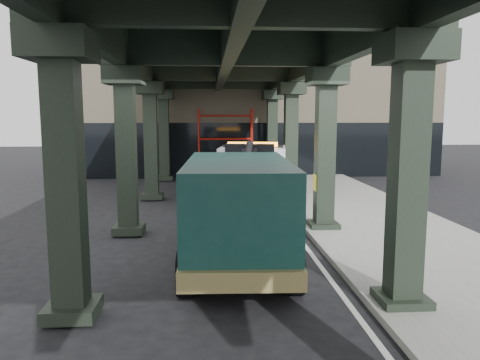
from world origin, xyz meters
name	(u,v)px	position (x,y,z in m)	size (l,w,h in m)	color
ground	(245,251)	(0.00, 0.00, 0.00)	(90.00, 90.00, 0.00)	black
sidewalk	(382,228)	(4.50, 2.00, 0.07)	(5.00, 40.00, 0.15)	gray
lane_stripe	(295,232)	(1.70, 2.00, 0.01)	(0.12, 38.00, 0.01)	silver
viaduct	(227,52)	(-0.40, 2.00, 5.46)	(7.40, 32.00, 6.40)	black
building	(252,110)	(2.00, 20.00, 4.00)	(22.00, 10.00, 8.00)	#C6B793
scaffolding	(225,142)	(0.00, 14.64, 2.11)	(3.08, 0.88, 4.00)	red
tow_truck	(249,185)	(0.36, 3.02, 1.36)	(3.54, 8.72, 2.78)	black
towed_van	(238,208)	(-0.27, -1.03, 1.38)	(2.76, 6.44, 2.57)	#103C36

